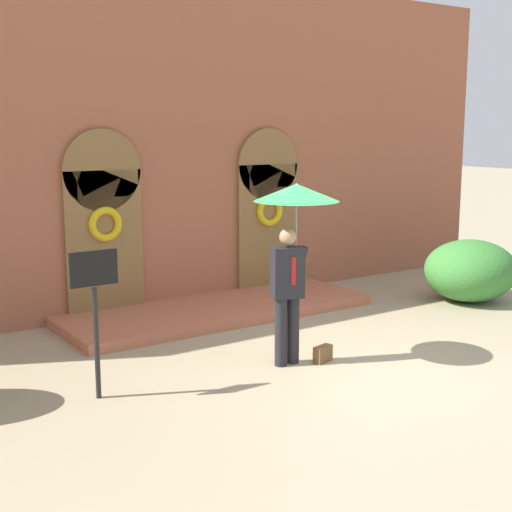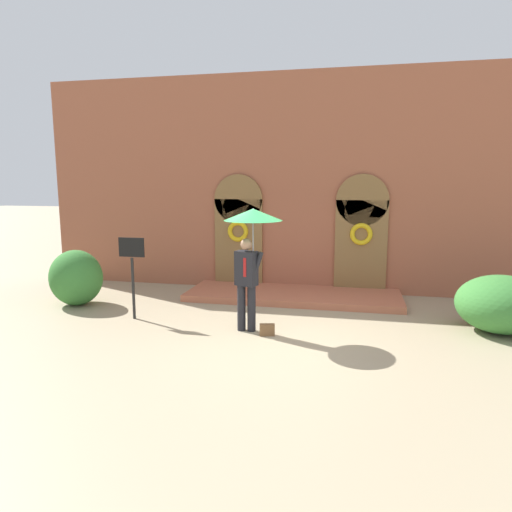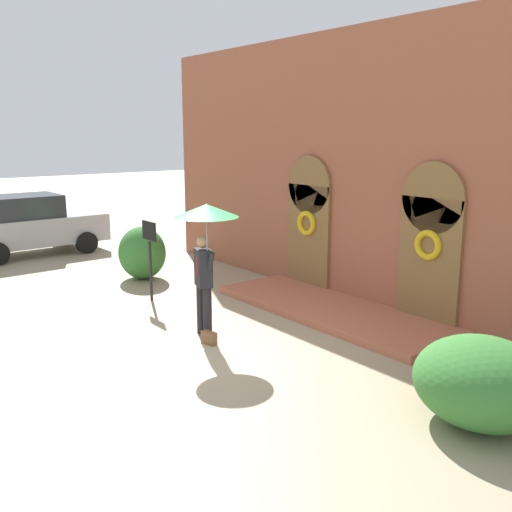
# 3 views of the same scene
# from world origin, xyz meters

# --- Properties ---
(ground_plane) EXTENTS (80.00, 80.00, 0.00)m
(ground_plane) POSITION_xyz_m (0.00, 0.00, 0.00)
(ground_plane) COLOR tan
(building_facade) EXTENTS (14.00, 2.30, 5.60)m
(building_facade) POSITION_xyz_m (-0.00, 4.15, 2.68)
(building_facade) COLOR #9E563D
(building_facade) RESTS_ON ground
(person_with_umbrella) EXTENTS (1.10, 1.10, 2.36)m
(person_with_umbrella) POSITION_xyz_m (-0.46, 0.41, 1.91)
(person_with_umbrella) COLOR black
(person_with_umbrella) RESTS_ON ground
(handbag) EXTENTS (0.30, 0.18, 0.22)m
(handbag) POSITION_xyz_m (-0.11, 0.21, 0.11)
(handbag) COLOR brown
(handbag) RESTS_ON ground
(sign_post) EXTENTS (0.56, 0.06, 1.72)m
(sign_post) POSITION_xyz_m (-3.05, 0.68, 1.16)
(sign_post) COLOR black
(sign_post) RESTS_ON ground
(shrub_left) EXTENTS (1.22, 1.13, 1.30)m
(shrub_left) POSITION_xyz_m (-4.87, 1.41, 0.65)
(shrub_left) COLOR #387A33
(shrub_left) RESTS_ON ground
(shrub_right) EXTENTS (1.69, 1.58, 1.10)m
(shrub_right) POSITION_xyz_m (4.22, 1.35, 0.55)
(shrub_right) COLOR #387A33
(shrub_right) RESTS_ON ground
(parked_car) EXTENTS (2.07, 4.13, 1.76)m
(parked_car) POSITION_xyz_m (-9.53, 0.15, 0.88)
(parked_car) COLOR #B2B2B7
(parked_car) RESTS_ON ground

